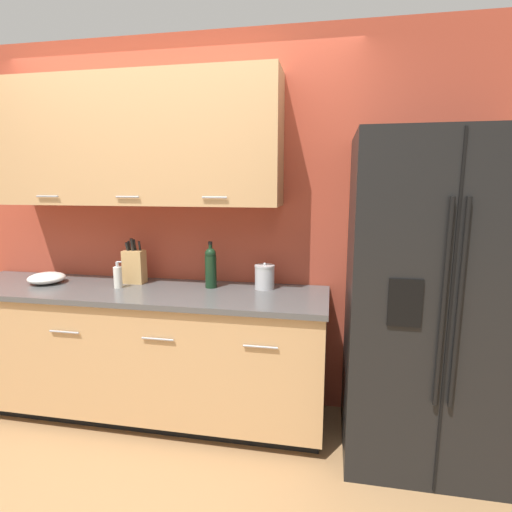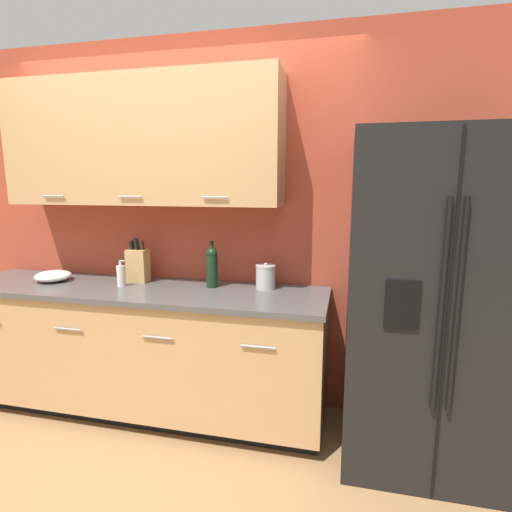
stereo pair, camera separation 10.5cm
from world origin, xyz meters
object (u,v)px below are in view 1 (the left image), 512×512
(refrigerator, at_px, (430,302))
(soap_dispenser, at_px, (118,277))
(mixing_bowl, at_px, (47,278))
(steel_canister, at_px, (265,277))
(wine_bottle, at_px, (211,267))
(knife_block, at_px, (134,266))

(refrigerator, height_order, soap_dispenser, refrigerator)
(soap_dispenser, xyz_separation_m, mixing_bowl, (-0.57, 0.02, -0.04))
(refrigerator, bearing_deg, soap_dispenser, 178.33)
(refrigerator, bearing_deg, steel_canister, 167.63)
(wine_bottle, distance_m, soap_dispenser, 0.63)
(soap_dispenser, relative_size, steel_canister, 1.04)
(soap_dispenser, distance_m, mixing_bowl, 0.57)
(refrigerator, xyz_separation_m, soap_dispenser, (-1.98, 0.06, 0.05))
(knife_block, relative_size, wine_bottle, 1.02)
(refrigerator, bearing_deg, mixing_bowl, 178.15)
(refrigerator, bearing_deg, knife_block, 173.95)
(refrigerator, distance_m, mixing_bowl, 2.55)
(steel_canister, relative_size, mixing_bowl, 0.71)
(knife_block, relative_size, soap_dispenser, 1.75)
(refrigerator, distance_m, soap_dispenser, 1.98)
(steel_canister, bearing_deg, mixing_bowl, -174.93)
(knife_block, xyz_separation_m, mixing_bowl, (-0.61, -0.12, -0.09))
(refrigerator, relative_size, steel_canister, 10.54)
(knife_block, bearing_deg, mixing_bowl, -168.69)
(wine_bottle, distance_m, steel_canister, 0.37)
(knife_block, height_order, mixing_bowl, knife_block)
(wine_bottle, height_order, steel_canister, wine_bottle)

